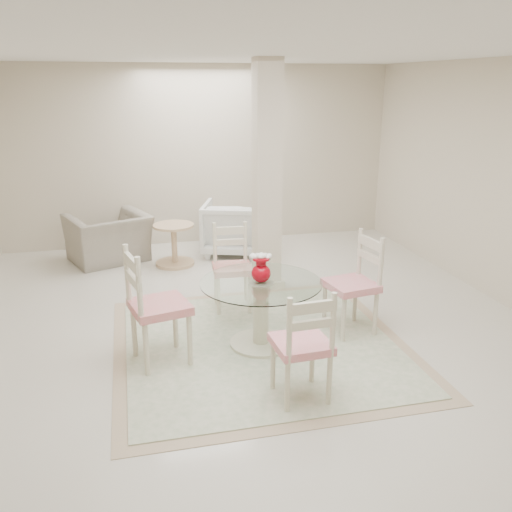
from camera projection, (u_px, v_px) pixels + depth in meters
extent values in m
plane|color=beige|center=(250.00, 335.00, 5.46)|extent=(7.00, 7.00, 0.00)
cube|color=beige|center=(199.00, 156.00, 8.29)|extent=(6.00, 0.02, 2.70)
cube|color=beige|center=(482.00, 424.00, 1.81)|extent=(6.00, 0.02, 2.70)
cube|color=white|center=(249.00, 49.00, 4.63)|extent=(6.00, 7.00, 0.02)
cube|color=beige|center=(267.00, 179.00, 6.36)|extent=(0.30, 0.30, 2.70)
cube|color=tan|center=(261.00, 345.00, 5.24)|extent=(2.78, 2.78, 0.01)
cube|color=beige|center=(261.00, 344.00, 5.24)|extent=(2.54, 2.54, 0.01)
cylinder|color=beige|center=(261.00, 343.00, 5.24)|extent=(0.60, 0.60, 0.04)
cylinder|color=beige|center=(261.00, 313.00, 5.14)|extent=(0.15, 0.15, 0.61)
cylinder|color=beige|center=(261.00, 284.00, 5.05)|extent=(0.25, 0.25, 0.02)
cylinder|color=white|center=(261.00, 283.00, 5.05)|extent=(1.14, 1.14, 0.01)
ellipsoid|color=#A30512|center=(261.00, 273.00, 5.02)|extent=(0.18, 0.18, 0.17)
cylinder|color=#A30512|center=(261.00, 262.00, 4.98)|extent=(0.10, 0.10, 0.05)
cylinder|color=#A30512|center=(261.00, 259.00, 4.97)|extent=(0.16, 0.16, 0.02)
ellipsoid|color=silver|center=(261.00, 256.00, 4.97)|extent=(0.11, 0.11, 0.05)
ellipsoid|color=silver|center=(266.00, 257.00, 5.00)|extent=(0.11, 0.11, 0.05)
ellipsoid|color=silver|center=(255.00, 257.00, 4.99)|extent=(0.11, 0.11, 0.05)
cylinder|color=beige|center=(324.00, 307.00, 5.56)|extent=(0.05, 0.05, 0.47)
cylinder|color=beige|center=(343.00, 320.00, 5.24)|extent=(0.05, 0.05, 0.47)
cylinder|color=beige|center=(355.00, 301.00, 5.70)|extent=(0.05, 0.05, 0.47)
cylinder|color=beige|center=(375.00, 314.00, 5.37)|extent=(0.05, 0.05, 0.47)
cube|color=red|center=(351.00, 285.00, 5.38)|extent=(0.52, 0.52, 0.07)
cube|color=beige|center=(370.00, 250.00, 5.35)|extent=(0.11, 0.41, 0.55)
cylinder|color=beige|center=(219.00, 297.00, 5.85)|extent=(0.04, 0.04, 0.44)
cylinder|color=beige|center=(250.00, 295.00, 5.90)|extent=(0.04, 0.04, 0.44)
cylinder|color=beige|center=(216.00, 286.00, 6.17)|extent=(0.04, 0.04, 0.44)
cylinder|color=beige|center=(246.00, 284.00, 6.22)|extent=(0.04, 0.04, 0.44)
cube|color=red|center=(232.00, 269.00, 5.96)|extent=(0.45, 0.45, 0.07)
cube|color=beige|center=(230.00, 236.00, 6.04)|extent=(0.38, 0.07, 0.52)
cylinder|color=beige|center=(190.00, 341.00, 4.79)|extent=(0.05, 0.05, 0.50)
cylinder|color=beige|center=(175.00, 324.00, 5.13)|extent=(0.05, 0.05, 0.50)
cylinder|color=beige|center=(146.00, 350.00, 4.62)|extent=(0.05, 0.05, 0.50)
cylinder|color=beige|center=(134.00, 332.00, 4.96)|extent=(0.05, 0.05, 0.50)
cube|color=red|center=(160.00, 307.00, 4.79)|extent=(0.58, 0.58, 0.08)
cube|color=beige|center=(132.00, 271.00, 4.58)|extent=(0.15, 0.44, 0.59)
cylinder|color=beige|center=(312.00, 360.00, 4.53)|extent=(0.04, 0.04, 0.44)
cylinder|color=beige|center=(273.00, 366.00, 4.43)|extent=(0.04, 0.04, 0.44)
cylinder|color=beige|center=(329.00, 380.00, 4.21)|extent=(0.04, 0.04, 0.44)
cylinder|color=beige|center=(287.00, 387.00, 4.12)|extent=(0.04, 0.04, 0.44)
cube|color=red|center=(301.00, 344.00, 4.24)|extent=(0.45, 0.45, 0.07)
cube|color=beige|center=(312.00, 316.00, 3.97)|extent=(0.39, 0.06, 0.52)
imported|color=gray|center=(109.00, 238.00, 7.62)|extent=(1.30, 1.23, 0.67)
imported|color=white|center=(233.00, 228.00, 7.96)|extent=(1.06, 1.07, 0.78)
cylinder|color=#D5B983|center=(175.00, 263.00, 7.56)|extent=(0.53, 0.53, 0.04)
cylinder|color=#D5B983|center=(174.00, 245.00, 7.47)|extent=(0.08, 0.08, 0.51)
cylinder|color=#D5B983|center=(173.00, 226.00, 7.39)|extent=(0.56, 0.56, 0.03)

